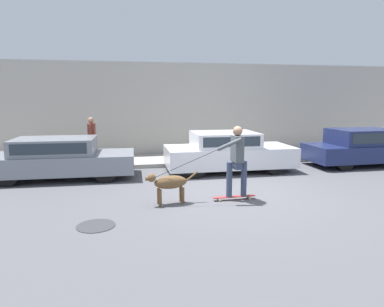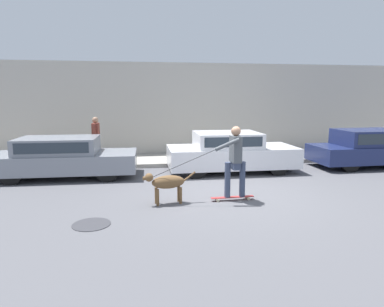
% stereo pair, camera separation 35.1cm
% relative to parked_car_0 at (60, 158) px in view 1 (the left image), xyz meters
% --- Properties ---
extents(ground_plane, '(36.00, 36.00, 0.00)m').
position_rel_parked_car_0_xyz_m(ground_plane, '(4.53, -2.82, -0.62)').
color(ground_plane, '#545459').
extents(back_wall, '(32.00, 0.30, 3.84)m').
position_rel_parked_car_0_xyz_m(back_wall, '(4.53, 3.43, 1.30)').
color(back_wall, '#ADA89E').
rests_on(back_wall, ground_plane).
extents(sidewalk_curb, '(30.00, 2.29, 0.14)m').
position_rel_parked_car_0_xyz_m(sidewalk_curb, '(4.53, 2.12, -0.55)').
color(sidewalk_curb, '#A39E93').
rests_on(sidewalk_curb, ground_plane).
extents(parked_car_0, '(4.37, 1.86, 1.25)m').
position_rel_parked_car_0_xyz_m(parked_car_0, '(0.00, 0.00, 0.00)').
color(parked_car_0, black).
rests_on(parked_car_0, ground_plane).
extents(parked_car_1, '(4.23, 1.88, 1.32)m').
position_rel_parked_car_0_xyz_m(parked_car_1, '(5.32, -0.00, 0.02)').
color(parked_car_1, black).
rests_on(parked_car_1, ground_plane).
extents(parked_car_2, '(4.33, 1.72, 1.33)m').
position_rel_parked_car_0_xyz_m(parked_car_2, '(10.49, -0.00, 0.02)').
color(parked_car_2, black).
rests_on(parked_car_2, ground_plane).
extents(dog, '(1.25, 0.41, 0.76)m').
position_rel_parked_car_0_xyz_m(dog, '(2.91, -3.16, -0.11)').
color(dog, brown).
rests_on(dog, ground_plane).
extents(skateboarder, '(2.53, 0.58, 1.79)m').
position_rel_parked_car_0_xyz_m(skateboarder, '(4.54, -3.14, 0.41)').
color(skateboarder, beige).
rests_on(skateboarder, ground_plane).
extents(pedestrian_with_bag, '(0.24, 0.74, 1.63)m').
position_rel_parked_car_0_xyz_m(pedestrian_with_bag, '(0.83, 1.60, 0.42)').
color(pedestrian_with_bag, '#3D4760').
rests_on(pedestrian_with_bag, sidewalk_curb).
extents(manhole_cover, '(0.74, 0.74, 0.01)m').
position_rel_parked_car_0_xyz_m(manhole_cover, '(1.32, -4.25, -0.61)').
color(manhole_cover, '#38383D').
rests_on(manhole_cover, ground_plane).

